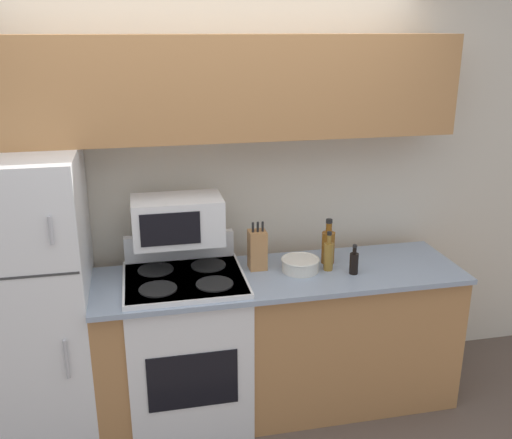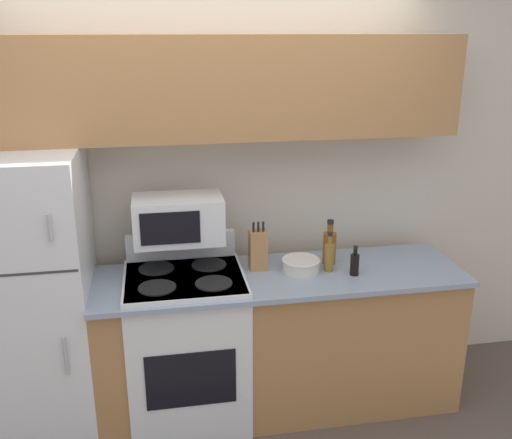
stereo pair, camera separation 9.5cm
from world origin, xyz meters
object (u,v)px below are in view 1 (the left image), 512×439
Objects in this scene: stove at (187,346)px; bottle_soy_sauce at (354,262)px; bowl at (300,264)px; bottle_whiskey at (328,246)px; bottle_vinegar at (328,255)px; refrigerator at (31,301)px; knife_block at (257,249)px; microwave at (177,220)px.

bottle_soy_sauce is (0.98, -0.10, 0.49)m from stove.
bowl is 0.82× the size of bottle_whiskey.
bowl is at bearing 174.16° from bottle_vinegar.
knife_block is (1.30, 0.03, 0.19)m from refrigerator.
refrigerator is 7.30× the size of bowl.
bottle_vinegar is at bearing -107.51° from bottle_whiskey.
knife_block is at bearing 159.94° from bottle_soy_sauce.
microwave is at bearing 5.01° from refrigerator.
stove is at bearing -84.16° from microwave.
bowl is (0.24, -0.09, -0.08)m from knife_block.
bottle_whiskey reaches higher than bowl.
bottle_whiskey is at bearing -2.82° from microwave.
bottle_whiskey is (0.89, 0.10, 0.53)m from stove.
bottle_soy_sauce is 0.16m from bottle_vinegar.
refrigerator is 6.95× the size of bottle_vinegar.
microwave is 0.77m from bowl.
knife_block is at bearing 164.74° from bottle_vinegar.
knife_block is at bearing 1.46° from refrigerator.
knife_block is 1.06× the size of bottle_whiskey.
knife_block is (0.45, 0.10, 0.54)m from stove.
knife_block reaches higher than stove.
knife_block is 1.30× the size of bowl.
stove is 0.71m from knife_block.
bottle_vinegar reaches higher than bowl.
bottle_vinegar is (0.41, -0.11, -0.03)m from knife_block.
microwave is 0.93m from bottle_whiskey.
knife_block is 1.23× the size of bottle_vinegar.
bottle_vinegar is at bearing 146.65° from bottle_soy_sauce.
knife_block is 0.57m from bottle_soy_sauce.
refrigerator is 9.27× the size of bottle_soy_sauce.
bottle_soy_sauce reaches higher than bowl.
bowl is 0.95× the size of bottle_vinegar.
bottle_soy_sauce is at bearing -5.07° from refrigerator.
microwave is 1.06m from bottle_soy_sauce.
refrigerator is 3.25× the size of microwave.
stove is 6.07× the size of bottle_soy_sauce.
stove is 4.55× the size of bottle_vinegar.
refrigerator is 1.84m from bottle_soy_sauce.
bottle_whiskey is at bearing -0.58° from knife_block.
bottle_whiskey is at bearing 116.33° from bottle_soy_sauce.
microwave is 2.14× the size of bottle_vinegar.
bottle_soy_sauce is 0.75× the size of bottle_vinegar.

